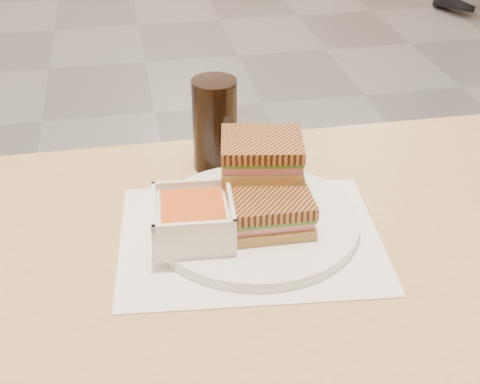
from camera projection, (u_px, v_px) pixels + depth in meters
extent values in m
cube|color=tan|center=(293.00, 259.00, 0.92)|extent=(1.20, 0.70, 0.03)
cube|color=white|center=(250.00, 238.00, 0.93)|extent=(0.39, 0.32, 0.00)
cylinder|color=white|center=(255.00, 221.00, 0.95)|extent=(0.30, 0.30, 0.02)
cube|color=white|center=(193.00, 222.00, 0.90)|extent=(0.12, 0.12, 0.05)
cube|color=#CF5315|center=(192.00, 207.00, 0.88)|extent=(0.09, 0.09, 0.01)
cube|color=white|center=(231.00, 202.00, 0.89)|extent=(0.01, 0.11, 0.01)
cube|color=white|center=(154.00, 207.00, 0.88)|extent=(0.01, 0.11, 0.01)
cube|color=white|center=(191.00, 184.00, 0.93)|extent=(0.11, 0.01, 0.01)
cube|color=white|center=(194.00, 227.00, 0.84)|extent=(0.11, 0.01, 0.01)
cube|color=#BE8F45|center=(268.00, 221.00, 0.93)|extent=(0.12, 0.10, 0.02)
cube|color=#DC7D83|center=(269.00, 212.00, 0.92)|extent=(0.11, 0.09, 0.01)
cube|color=#386B23|center=(269.00, 207.00, 0.91)|extent=(0.12, 0.10, 0.01)
cube|color=#945327|center=(269.00, 200.00, 0.91)|extent=(0.12, 0.10, 0.02)
cube|color=#BE8F45|center=(261.00, 165.00, 0.96)|extent=(0.13, 0.11, 0.02)
cube|color=#DC7D83|center=(262.00, 156.00, 0.95)|extent=(0.12, 0.11, 0.01)
cube|color=#386B23|center=(262.00, 151.00, 0.95)|extent=(0.13, 0.11, 0.01)
cube|color=#945327|center=(262.00, 144.00, 0.94)|extent=(0.13, 0.11, 0.02)
cylinder|color=black|center=(215.00, 125.00, 1.06)|extent=(0.07, 0.07, 0.15)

